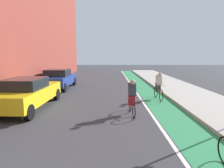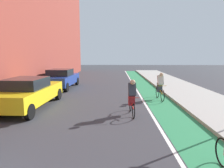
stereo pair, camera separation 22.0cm
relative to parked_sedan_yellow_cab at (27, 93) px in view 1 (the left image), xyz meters
name	(u,v)px [view 1 (the left image)]	position (x,y,z in m)	size (l,w,h in m)	color
ground_plane	(98,97)	(3.30, 2.70, -0.79)	(77.20, 77.20, 0.00)	#38383D
bike_lane_paint	(147,91)	(6.86, 4.70, -0.79)	(1.60, 35.09, 0.00)	#2D8451
lane_divider_stripe	(135,91)	(5.96, 4.70, -0.79)	(0.12, 35.09, 0.00)	white
sidewalk_right	(181,90)	(9.38, 4.70, -0.72)	(3.45, 35.09, 0.14)	#A8A59E
building_facade_left	(10,3)	(-2.85, 4.68, 5.44)	(4.15, 35.09, 12.46)	brown
parked_sedan_yellow_cab	(27,93)	(0.00, 0.00, 0.00)	(2.08, 4.77, 1.53)	yellow
parked_sedan_blue	(59,78)	(0.00, 5.81, 0.00)	(2.10, 4.42, 1.53)	navy
cyclist_mid	(132,96)	(5.06, -1.06, 0.06)	(0.48, 1.70, 1.60)	black
cyclist_trailing	(159,86)	(7.00, 1.96, 0.02)	(0.48, 1.74, 1.62)	black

